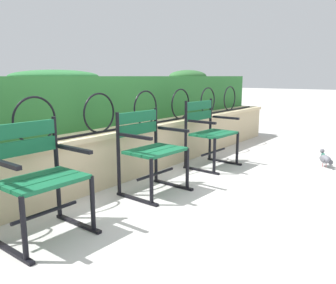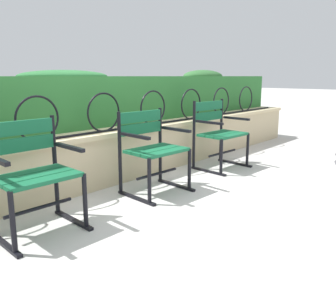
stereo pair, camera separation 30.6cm
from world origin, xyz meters
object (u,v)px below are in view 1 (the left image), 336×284
(park_chair_right, at_px, (209,131))
(pigeon_near_chairs, at_px, (325,159))
(park_chair_left, at_px, (37,176))
(park_chair_centre, at_px, (150,148))

(park_chair_right, relative_size, pigeon_near_chairs, 3.49)
(pigeon_near_chairs, bearing_deg, park_chair_left, 159.90)
(park_chair_left, bearing_deg, park_chair_centre, -0.78)
(park_chair_right, height_order, pigeon_near_chairs, park_chair_right)
(park_chair_centre, distance_m, pigeon_near_chairs, 2.45)
(park_chair_left, relative_size, park_chair_right, 0.99)
(park_chair_left, height_order, park_chair_centre, park_chair_left)
(park_chair_left, distance_m, pigeon_near_chairs, 3.58)
(park_chair_centre, xyz_separation_m, park_chair_right, (1.25, 0.04, 0.01))
(park_chair_left, xyz_separation_m, park_chair_centre, (1.25, -0.02, -0.00))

